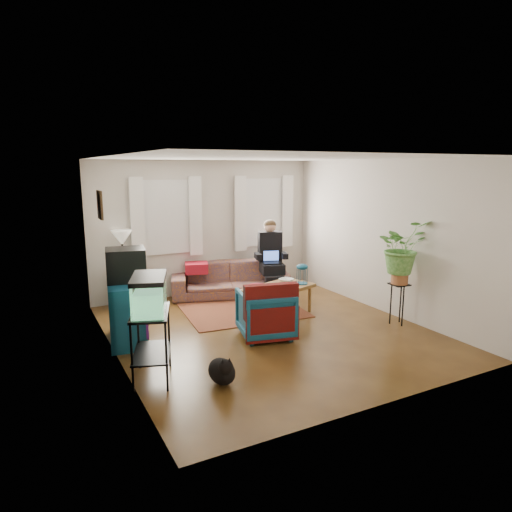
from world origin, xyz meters
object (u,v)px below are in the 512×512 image
side_table (125,286)px  aquarium_stand (152,346)px  sofa (230,274)px  coffee_table (278,301)px  plant_stand (398,304)px  armchair (265,311)px  dresser (127,312)px

side_table → aquarium_stand: bearing=-96.3°
sofa → side_table: bearing=-171.4°
side_table → coffee_table: (2.17, -1.81, -0.11)m
plant_stand → aquarium_stand: bearing=-178.7°
armchair → plant_stand: size_ratio=1.16×
dresser → aquarium_stand: dresser is taller
dresser → coffee_table: dresser is taller
side_table → armchair: bearing=-59.6°
side_table → dresser: (-0.34, -1.82, 0.08)m
coffee_table → plant_stand: plant_stand is taller
side_table → aquarium_stand: size_ratio=0.87×
aquarium_stand → plant_stand: aquarium_stand is taller
dresser → coffee_table: bearing=9.8°
armchair → coffee_table: (0.66, 0.75, -0.14)m
sofa → plant_stand: bearing=-40.2°
armchair → coffee_table: 1.01m
side_table → plant_stand: bearing=-40.3°
dresser → coffee_table: (2.51, 0.00, -0.19)m
aquarium_stand → coffee_table: (2.52, 1.35, -0.16)m
coffee_table → plant_stand: size_ratio=1.82×
sofa → plant_stand: (1.68, -2.74, -0.10)m
armchair → plant_stand: (2.12, -0.51, -0.05)m
side_table → coffee_table: size_ratio=0.60×
dresser → armchair: dresser is taller
aquarium_stand → coffee_table: aquarium_stand is taller
sofa → dresser: (-2.29, -1.48, 0.00)m
sofa → dresser: dresser is taller
armchair → plant_stand: bearing=179.2°
side_table → armchair: armchair is taller
side_table → coffee_table: 2.83m
side_table → dresser: size_ratio=0.74×
aquarium_stand → armchair: size_ratio=1.07×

